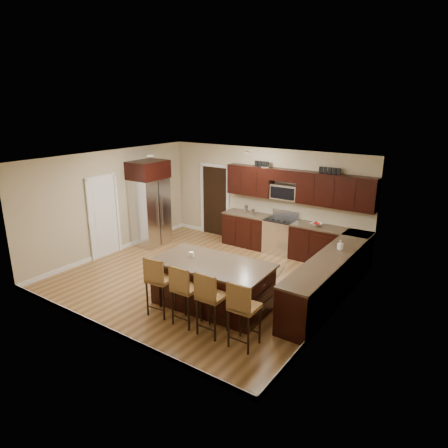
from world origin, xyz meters
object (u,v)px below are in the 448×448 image
Objects in this scene: range at (280,236)px; stool_left at (158,279)px; refrigerator at (150,203)px; island at (212,286)px; stool_extra at (242,307)px; stool_mid at (184,288)px; stool_right at (210,296)px.

stool_left is at bearing -94.95° from range.
range is 0.47× the size of refrigerator.
island is 2.03× the size of stool_extra.
range is 4.25m from stool_left.
stool_extra is (1.22, -0.00, 0.01)m from stool_mid.
stool_right is 0.50× the size of refrigerator.
refrigerator is (-3.55, 2.78, 0.49)m from stool_mid.
stool_left is 0.61m from stool_mid.
refrigerator is at bearing 140.82° from stool_mid.
range is 4.48m from stool_extra.
stool_extra is (1.23, -0.85, 0.30)m from island.
stool_extra is at bearing -1.19° from stool_mid.
stool_extra is at bearing -30.24° from refrigerator.
island is 1.07m from stool_right.
range is 3.39m from island.
stool_right is at bearing -58.59° from island.
stool_extra reaches higher than island.
island is at bearing -28.59° from refrigerator.
stool_left is 1.18m from stool_right.
range is 4.24m from stool_mid.
stool_left is (-0.37, -4.23, 0.25)m from range.
stool_right is at bearing -6.75° from stool_left.
stool_right is (1.18, -0.00, 0.00)m from stool_left.
stool_mid is (0.01, -0.85, 0.29)m from island.
range reaches higher than island.
range is at bearing 23.74° from refrigerator.
island is 1.00× the size of refrigerator.
island is 2.03× the size of stool_left.
island is at bearing -85.96° from range.
refrigerator is (-4.12, 2.78, 0.48)m from stool_right.
stool_extra is (0.65, 0.00, 0.00)m from stool_right.
refrigerator reaches higher than range.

